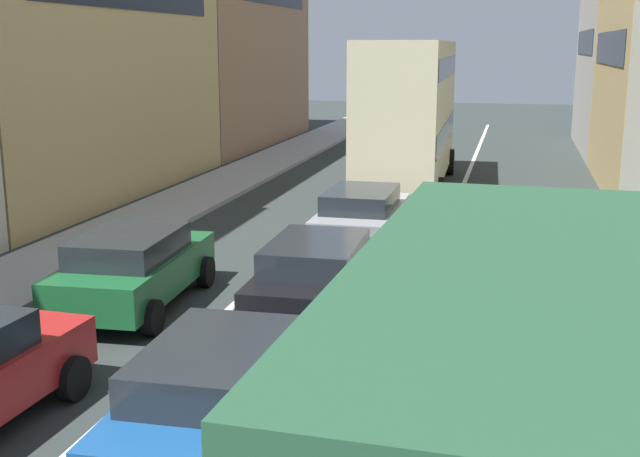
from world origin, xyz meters
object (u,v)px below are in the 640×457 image
sedan_left_lane_third (134,267)px  sedan_right_lane_behind_truck (494,295)px  removalist_box_truck (534,426)px  hatchback_centre_lane_third (317,275)px  coupe_centre_lane_fourth (362,216)px  bus_mid_queue_primary (410,108)px  sedan_centre_lane_second (223,393)px

sedan_left_lane_third → sedan_right_lane_behind_truck: size_ratio=1.02×
removalist_box_truck → sedan_right_lane_behind_truck: removalist_box_truck is taller
removalist_box_truck → hatchback_centre_lane_third: bearing=27.4°
hatchback_centre_lane_third → removalist_box_truck: bearing=-155.7°
removalist_box_truck → sedan_right_lane_behind_truck: bearing=5.6°
hatchback_centre_lane_third → coupe_centre_lane_fourth: (-0.19, 5.33, 0.00)m
hatchback_centre_lane_third → bus_mid_queue_primary: 13.82m
removalist_box_truck → coupe_centre_lane_fourth: removalist_box_truck is taller
hatchback_centre_lane_third → coupe_centre_lane_fourth: 5.33m
hatchback_centre_lane_third → sedan_left_lane_third: bearing=93.2°
removalist_box_truck → sedan_left_lane_third: (-7.20, 7.38, -1.18)m
removalist_box_truck → hatchback_centre_lane_third: removalist_box_truck is taller
removalist_box_truck → sedan_right_lane_behind_truck: 7.29m
sedan_centre_lane_second → bus_mid_queue_primary: size_ratio=0.41×
sedan_centre_lane_second → hatchback_centre_lane_third: size_ratio=1.00×
sedan_centre_lane_second → hatchback_centre_lane_third: bearing=-0.6°
removalist_box_truck → sedan_right_lane_behind_truck: size_ratio=1.80×
hatchback_centre_lane_third → sedan_centre_lane_second: bearing=-180.0°
sedan_centre_lane_second → sedan_right_lane_behind_truck: same height
sedan_left_lane_third → coupe_centre_lane_fourth: same height
sedan_left_lane_third → hatchback_centre_lane_third: bearing=-89.0°
sedan_left_lane_third → sedan_right_lane_behind_truck: 6.74m
removalist_box_truck → sedan_centre_lane_second: size_ratio=1.78×
sedan_left_lane_third → coupe_centre_lane_fourth: (3.35, 5.61, 0.00)m
hatchback_centre_lane_third → bus_mid_queue_primary: (-0.16, 13.67, 2.03)m
hatchback_centre_lane_third → sedan_right_lane_behind_truck: size_ratio=1.00×
hatchback_centre_lane_third → bus_mid_queue_primary: size_ratio=0.41×
sedan_right_lane_behind_truck → bus_mid_queue_primary: bus_mid_queue_primary is taller
removalist_box_truck → bus_mid_queue_primary: bearing=12.0°
sedan_centre_lane_second → coupe_centre_lane_fourth: size_ratio=1.01×
sedan_left_lane_third → coupe_centre_lane_fourth: bearing=-34.3°
removalist_box_truck → bus_mid_queue_primary: (-3.82, 21.33, 0.86)m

